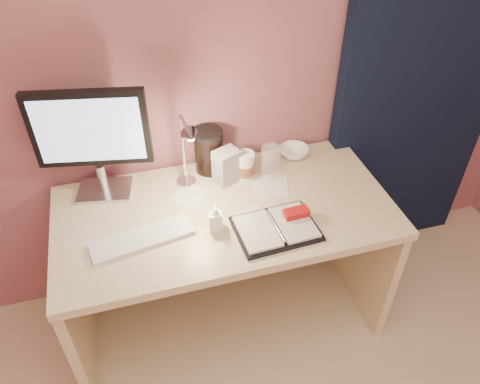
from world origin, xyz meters
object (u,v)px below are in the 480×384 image
object	(u,v)px
planner	(278,227)
desk_lamp	(185,152)
monitor	(92,135)
dark_jar	(209,153)
coffee_cup	(245,167)
clear_cup	(270,162)
keyboard	(142,238)
bowl	(294,152)
lotion_bottle	(215,217)
product_box	(227,166)
desk	(222,235)

from	to	relation	value
planner	desk_lamp	size ratio (longest dim) A/B	0.89
monitor	dark_jar	distance (m)	0.51
coffee_cup	clear_cup	size ratio (longest dim) A/B	0.88
dark_jar	planner	bearing A→B (deg)	-69.78
keyboard	clear_cup	world-z (taller)	clear_cup
planner	coffee_cup	size ratio (longest dim) A/B	2.49
planner	bowl	size ratio (longest dim) A/B	2.39
lotion_bottle	keyboard	bearing A→B (deg)	177.50
keyboard	clear_cup	distance (m)	0.65
lotion_bottle	product_box	xyz separation A→B (m)	(0.12, 0.28, 0.02)
dark_jar	desk_lamp	distance (m)	0.26
desk	keyboard	bearing A→B (deg)	-155.66
bowl	dark_jar	world-z (taller)	dark_jar
clear_cup	lotion_bottle	size ratio (longest dim) A/B	1.32
desk	desk_lamp	bearing A→B (deg)	161.05
monitor	keyboard	size ratio (longest dim) A/B	1.23
clear_cup	desk_lamp	xyz separation A→B (m)	(-0.38, -0.04, 0.16)
desk_lamp	product_box	bearing A→B (deg)	14.10
desk	coffee_cup	size ratio (longest dim) A/B	10.52
bowl	lotion_bottle	distance (m)	0.61
keyboard	product_box	size ratio (longest dim) A/B	2.53
planner	product_box	distance (m)	0.38
clear_cup	dark_jar	size ratio (longest dim) A/B	0.83
desk	planner	world-z (taller)	planner
planner	bowl	bearing A→B (deg)	58.82
clear_cup	planner	bearing A→B (deg)	-103.66
desk	product_box	size ratio (longest dim) A/B	8.90
planner	coffee_cup	bearing A→B (deg)	92.04
monitor	coffee_cup	distance (m)	0.66
desk	desk_lamp	size ratio (longest dim) A/B	3.76
desk	keyboard	distance (m)	0.45
monitor	clear_cup	bearing A→B (deg)	3.97
clear_cup	desk_lamp	bearing A→B (deg)	-173.55
bowl	keyboard	bearing A→B (deg)	-154.65
keyboard	desk_lamp	world-z (taller)	desk_lamp
monitor	product_box	size ratio (longest dim) A/B	3.11
lotion_bottle	product_box	distance (m)	0.30
desk	keyboard	size ratio (longest dim) A/B	3.52
keyboard	planner	xyz separation A→B (m)	(0.52, -0.09, 0.00)
clear_cup	dark_jar	world-z (taller)	dark_jar
monitor	keyboard	bearing A→B (deg)	-59.44
planner	clear_cup	size ratio (longest dim) A/B	2.19
monitor	clear_cup	size ratio (longest dim) A/B	3.23
monitor	coffee_cup	bearing A→B (deg)	4.13
planner	bowl	world-z (taller)	planner
monitor	desk_lamp	xyz separation A→B (m)	(0.34, -0.13, -0.06)
planner	coffee_cup	distance (m)	0.35
lotion_bottle	desk_lamp	xyz separation A→B (m)	(-0.07, 0.22, 0.18)
keyboard	lotion_bottle	xyz separation A→B (m)	(0.29, -0.01, 0.05)
monitor	dark_jar	world-z (taller)	monitor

